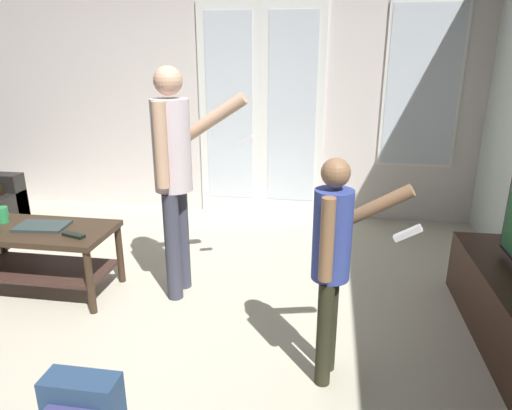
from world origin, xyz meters
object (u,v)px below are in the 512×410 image
(backpack, at_px, (82,403))
(person_child, at_px, (334,253))
(person_adult, at_px, (175,165))
(coffee_table, at_px, (40,246))
(laptop_closed, at_px, (42,226))
(cup_by_laptop, at_px, (2,215))
(dvd_remote_slim, at_px, (74,235))

(backpack, bearing_deg, person_child, 25.53)
(person_adult, bearing_deg, backpack, -92.58)
(coffee_table, xyz_separation_m, person_child, (2.04, -0.62, 0.37))
(laptop_closed, relative_size, cup_by_laptop, 3.04)
(person_child, xyz_separation_m, dvd_remote_slim, (-1.71, 0.52, -0.22))
(coffee_table, xyz_separation_m, laptop_closed, (0.02, 0.02, 0.14))
(coffee_table, height_order, backpack, coffee_table)
(person_adult, distance_m, backpack, 1.54)
(coffee_table, relative_size, dvd_remote_slim, 6.10)
(person_child, distance_m, cup_by_laptop, 2.47)
(coffee_table, xyz_separation_m, cup_by_laptop, (-0.32, 0.08, 0.19))
(backpack, height_order, laptop_closed, laptop_closed)
(person_adult, height_order, laptop_closed, person_adult)
(person_child, relative_size, dvd_remote_slim, 7.08)
(person_adult, relative_size, backpack, 4.51)
(coffee_table, height_order, person_adult, person_adult)
(cup_by_laptop, distance_m, dvd_remote_slim, 0.68)
(backpack, xyz_separation_m, laptop_closed, (-0.90, 1.17, 0.37))
(person_adult, relative_size, person_child, 1.32)
(cup_by_laptop, bearing_deg, dvd_remote_slim, -15.18)
(coffee_table, distance_m, person_adult, 1.16)
(dvd_remote_slim, bearing_deg, cup_by_laptop, -178.26)
(coffee_table, bearing_deg, laptop_closed, 40.05)
(person_adult, height_order, backpack, person_adult)
(backpack, relative_size, laptop_closed, 1.02)
(cup_by_laptop, xyz_separation_m, dvd_remote_slim, (0.66, -0.18, -0.05))
(coffee_table, bearing_deg, cup_by_laptop, 166.80)
(person_child, bearing_deg, dvd_remote_slim, 163.21)
(person_child, bearing_deg, cup_by_laptop, 163.65)
(coffee_table, bearing_deg, backpack, -51.21)
(person_child, distance_m, laptop_closed, 2.13)
(laptop_closed, distance_m, dvd_remote_slim, 0.33)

